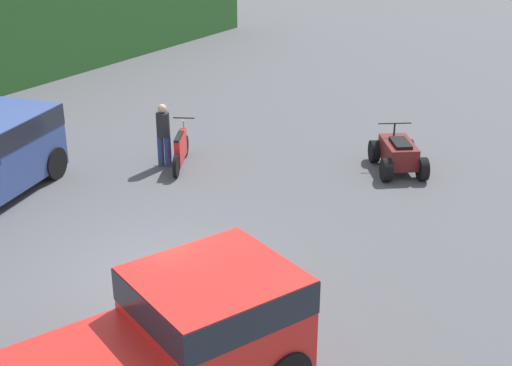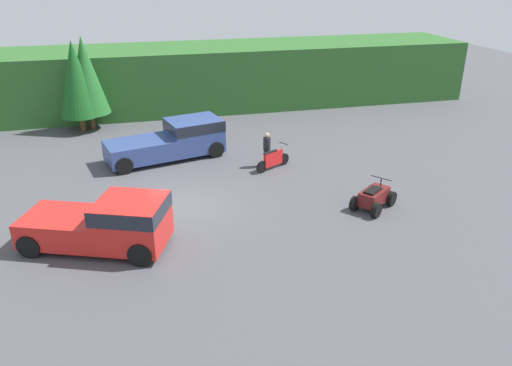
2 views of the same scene
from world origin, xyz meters
name	(u,v)px [view 2 (image 2 of 2)]	position (x,y,z in m)	size (l,w,h in m)	color
ground_plane	(182,209)	(0.00, 0.00, 0.00)	(80.00, 80.00, 0.00)	#4C4C51
hillside_backdrop	(155,79)	(0.00, 16.00, 2.07)	(44.00, 6.00, 4.13)	#2D6028
tree_left	(76,79)	(-4.70, 11.93, 3.17)	(2.37, 2.37, 5.40)	brown
tree_mid_left	(86,76)	(-4.17, 12.26, 3.26)	(2.44, 2.44, 5.55)	brown
pickup_truck_red	(108,222)	(-2.84, -2.43, 1.01)	(5.56, 3.88, 1.92)	red
pickup_truck_second	(175,139)	(0.37, 6.10, 1.02)	(6.31, 3.56, 1.92)	#334784
dirt_bike	(273,160)	(4.86, 3.33, 0.48)	(1.94, 1.19, 1.17)	black
quad_atv	(374,198)	(7.76, -1.81, 0.46)	(2.31, 2.15, 1.18)	black
rider_person	(267,148)	(4.64, 3.72, 0.96)	(0.48, 0.48, 1.76)	navy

